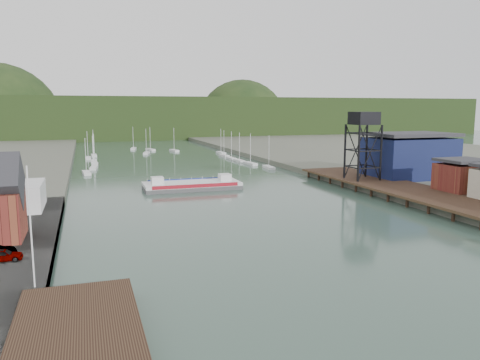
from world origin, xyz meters
TOP-DOWN VIEW (x-y plane):
  - ground at (0.00, 0.00)m, footprint 600.00×600.00m
  - east_land at (92.00, 80.00)m, footprint 120.00×400.00m
  - west_stage at (-29.00, 0.00)m, footprint 10.00×18.00m
  - east_pier at (37.00, 45.00)m, footprint 14.00×70.00m
  - flagpole at (-33.00, 10.00)m, footprint 0.16×0.16m
  - lift_tower at (35.00, 58.00)m, footprint 6.50×6.50m
  - blue_shed at (50.00, 60.00)m, footprint 20.50×14.50m
  - marina_sailboats at (0.08, 138.46)m, footprint 57.71×92.65m
  - distant_hills at (-3.98, 301.35)m, footprint 500.00×120.00m
  - chain_ferry at (-3.97, 69.52)m, footprint 22.66×9.41m
  - car_west_a at (-37.18, 19.67)m, footprint 4.25×1.80m

SIDE VIEW (x-z plane):
  - ground at x=0.00m, z-range 0.00..0.00m
  - east_land at x=92.00m, z-range -1.60..1.60m
  - marina_sailboats at x=0.08m, z-range -0.10..0.80m
  - west_stage at x=-29.00m, z-range 0.00..1.80m
  - chain_ferry at x=-3.97m, z-range -0.69..2.56m
  - east_pier at x=37.00m, z-range 0.67..3.12m
  - car_west_a at x=-37.18m, z-range 1.60..3.03m
  - blue_shed at x=50.00m, z-range 1.41..12.71m
  - flagpole at x=-33.00m, z-range 1.60..13.60m
  - distant_hills at x=-3.98m, z-range -29.62..50.38m
  - lift_tower at x=35.00m, z-range 7.65..23.65m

